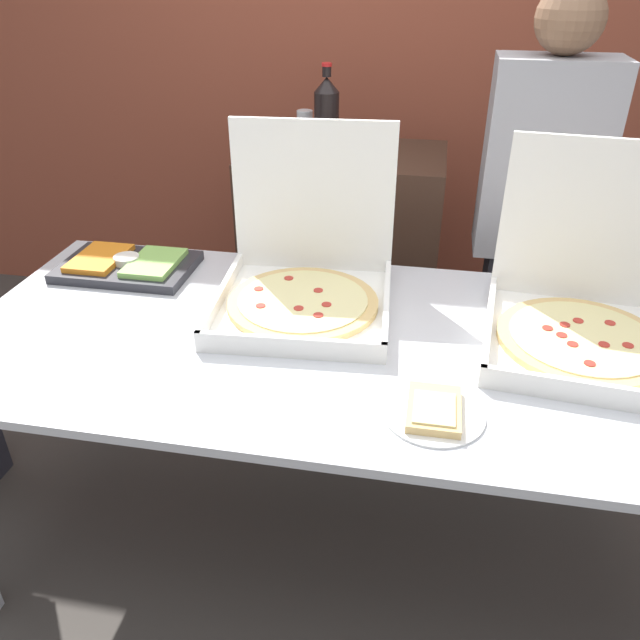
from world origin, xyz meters
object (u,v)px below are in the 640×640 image
(paper_plate_front_right, at_px, (434,411))
(person_guest_plaid, at_px, (531,230))
(soda_can_silver, at_px, (305,126))
(pizza_box_far_right, at_px, (306,275))
(pizza_box_far_left, at_px, (585,309))
(veggie_tray, at_px, (127,265))
(soda_bottle, at_px, (327,113))

(paper_plate_front_right, relative_size, person_guest_plaid, 0.14)
(paper_plate_front_right, bearing_deg, soda_can_silver, 112.38)
(pizza_box_far_right, relative_size, person_guest_plaid, 0.33)
(pizza_box_far_left, bearing_deg, paper_plate_front_right, -127.08)
(paper_plate_front_right, bearing_deg, pizza_box_far_left, 47.25)
(paper_plate_front_right, relative_size, veggie_tray, 0.55)
(paper_plate_front_right, xyz_separation_m, soda_bottle, (-0.49, 1.34, 0.36))
(pizza_box_far_left, relative_size, soda_can_silver, 4.53)
(pizza_box_far_right, height_order, paper_plate_front_right, pizza_box_far_right)
(soda_bottle, relative_size, soda_can_silver, 2.61)
(pizza_box_far_right, bearing_deg, soda_bottle, 92.19)
(veggie_tray, bearing_deg, pizza_box_far_right, -8.59)
(soda_can_silver, bearing_deg, person_guest_plaid, -23.10)
(veggie_tray, relative_size, soda_can_silver, 3.45)
(pizza_box_far_left, height_order, soda_bottle, soda_bottle)
(veggie_tray, height_order, soda_can_silver, soda_can_silver)
(veggie_tray, distance_m, person_guest_plaid, 1.42)
(soda_bottle, distance_m, person_guest_plaid, 0.91)
(pizza_box_far_left, distance_m, veggie_tray, 1.40)
(paper_plate_front_right, height_order, soda_bottle, soda_bottle)
(pizza_box_far_right, distance_m, soda_bottle, 0.91)
(soda_can_silver, height_order, person_guest_plaid, person_guest_plaid)
(paper_plate_front_right, height_order, veggie_tray, veggie_tray)
(pizza_box_far_right, distance_m, veggie_tray, 0.63)
(pizza_box_far_right, distance_m, person_guest_plaid, 0.92)
(pizza_box_far_left, distance_m, soda_bottle, 1.30)
(pizza_box_far_right, xyz_separation_m, veggie_tray, (-0.62, 0.09, -0.06))
(veggie_tray, bearing_deg, soda_bottle, 55.71)
(pizza_box_far_right, bearing_deg, veggie_tray, 167.52)
(paper_plate_front_right, distance_m, veggie_tray, 1.16)
(pizza_box_far_right, xyz_separation_m, person_guest_plaid, (0.71, 0.58, -0.04))
(pizza_box_far_right, xyz_separation_m, soda_can_silver, (-0.20, 0.97, 0.20))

